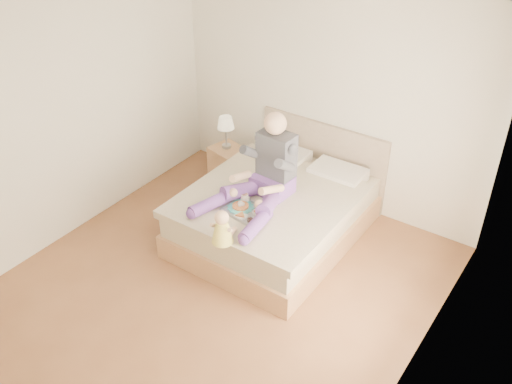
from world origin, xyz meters
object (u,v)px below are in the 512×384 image
Objects in this scene: baby at (223,229)px; tray at (247,210)px; nightstand at (228,165)px; adult at (264,175)px; bed at (278,210)px.

tray is at bearing 90.02° from baby.
adult is (1.10, -0.79, 0.64)m from nightstand.
bed is at bearing 83.40° from baby.
nightstand is 1.62m from tray.
tray is (1.10, -1.12, 0.38)m from nightstand.
nightstand is 1.50m from adult.
baby is at bearing -72.26° from tray.
tray is at bearing -32.20° from nightstand.
adult is 3.34× the size of baby.
adult is (-0.03, -0.24, 0.58)m from bed.
baby is at bearing -40.81° from nightstand.
adult is at bearing 98.43° from tray.
nightstand is 2.10m from baby.
nightstand is (-1.13, 0.55, -0.06)m from bed.
adult is at bearing -97.61° from bed.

